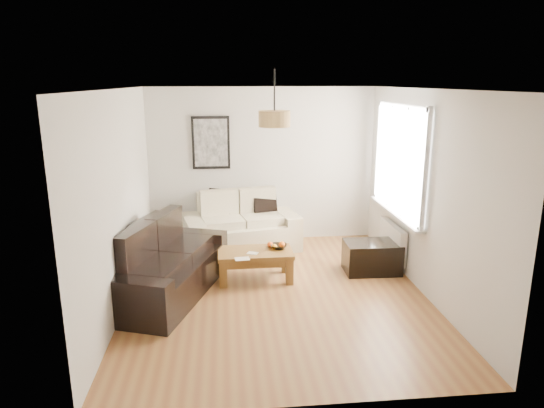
{
  "coord_description": "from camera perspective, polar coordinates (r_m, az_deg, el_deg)",
  "views": [
    {
      "loc": [
        -0.64,
        -5.73,
        2.69
      ],
      "look_at": [
        0.0,
        0.6,
        1.05
      ],
      "focal_mm": 31.63,
      "sensor_mm": 36.0,
      "label": 1
    }
  ],
  "objects": [
    {
      "name": "wall_left",
      "position": [
        6.03,
        -17.66,
        0.43
      ],
      "size": [
        0.04,
        4.5,
        2.6
      ],
      "primitive_type": null,
      "color": "silver",
      "rests_on": "floor"
    },
    {
      "name": "wall_right",
      "position": [
        6.42,
        17.69,
        1.25
      ],
      "size": [
        0.04,
        4.5,
        2.6
      ],
      "primitive_type": null,
      "color": "silver",
      "rests_on": "floor"
    },
    {
      "name": "wall_front",
      "position": [
        3.8,
        4.34,
        -7.06
      ],
      "size": [
        3.8,
        0.04,
        2.6
      ],
      "primitive_type": null,
      "color": "silver",
      "rests_on": "floor"
    },
    {
      "name": "papers",
      "position": [
        6.34,
        -3.57,
        -6.53
      ],
      "size": [
        0.2,
        0.15,
        0.01
      ],
      "primitive_type": "cube",
      "rotation": [
        0.0,
        0.0,
        0.08
      ],
      "color": "silver",
      "rests_on": "coffee_table"
    },
    {
      "name": "poster",
      "position": [
        8.02,
        -7.28,
        7.25
      ],
      "size": [
        0.62,
        0.04,
        0.87
      ],
      "primitive_type": null,
      "color": "black",
      "rests_on": "wall_back"
    },
    {
      "name": "fruit_bowl",
      "position": [
        6.71,
        0.84,
        -5.07
      ],
      "size": [
        0.27,
        0.27,
        0.06
      ],
      "primitive_type": "imported",
      "rotation": [
        0.0,
        0.0,
        -0.17
      ],
      "color": "black",
      "rests_on": "coffee_table"
    },
    {
      "name": "orange_b",
      "position": [
        6.76,
        1.18,
        -4.82
      ],
      "size": [
        0.1,
        0.1,
        0.09
      ],
      "primitive_type": "sphere",
      "rotation": [
        0.0,
        0.0,
        -0.16
      ],
      "color": "orange",
      "rests_on": "fruit_bowl"
    },
    {
      "name": "window_bay",
      "position": [
        7.08,
        15.05,
        5.1
      ],
      "size": [
        0.14,
        1.9,
        1.6
      ],
      "primitive_type": null,
      "color": "white",
      "rests_on": "wall_right"
    },
    {
      "name": "floor",
      "position": [
        6.37,
        0.55,
        -10.56
      ],
      "size": [
        4.5,
        4.5,
        0.0
      ],
      "primitive_type": "plane",
      "color": "brown",
      "rests_on": "ground"
    },
    {
      "name": "radiator",
      "position": [
        7.35,
        14.14,
        -4.32
      ],
      "size": [
        0.1,
        0.9,
        0.52
      ],
      "primitive_type": "cube",
      "color": "white",
      "rests_on": "wall_right"
    },
    {
      "name": "cushion_right",
      "position": [
        8.0,
        -0.93,
        0.46
      ],
      "size": [
        0.41,
        0.22,
        0.4
      ],
      "primitive_type": "cube",
      "rotation": [
        0.0,
        0.0,
        0.25
      ],
      "color": "black",
      "rests_on": "loveseat_cream"
    },
    {
      "name": "loveseat_cream",
      "position": [
        7.84,
        -3.72,
        -2.18
      ],
      "size": [
        1.97,
        1.34,
        0.9
      ],
      "primitive_type": null,
      "rotation": [
        0.0,
        0.0,
        0.21
      ],
      "color": "beige",
      "rests_on": "floor"
    },
    {
      "name": "ceiling",
      "position": [
        5.77,
        0.61,
        13.55
      ],
      "size": [
        3.8,
        4.5,
        0.0
      ],
      "primitive_type": null,
      "color": "white",
      "rests_on": "floor"
    },
    {
      "name": "cushion_left",
      "position": [
        7.97,
        -6.11,
        0.36
      ],
      "size": [
        0.42,
        0.28,
        0.4
      ],
      "primitive_type": "cube",
      "rotation": [
        0.0,
        0.0,
        -0.43
      ],
      "color": "black",
      "rests_on": "loveseat_cream"
    },
    {
      "name": "pendant_shade",
      "position": [
        6.08,
        0.29,
        10.11
      ],
      "size": [
        0.4,
        0.4,
        0.2
      ],
      "primitive_type": "cylinder",
      "color": "tan",
      "rests_on": "ceiling"
    },
    {
      "name": "coffee_table",
      "position": [
        6.7,
        -1.99,
        -7.28
      ],
      "size": [
        1.03,
        0.57,
        0.42
      ],
      "primitive_type": null,
      "rotation": [
        0.0,
        0.0,
        0.01
      ],
      "color": "brown",
      "rests_on": "floor"
    },
    {
      "name": "orange_c",
      "position": [
        6.75,
        -0.23,
        -4.84
      ],
      "size": [
        0.1,
        0.1,
        0.08
      ],
      "primitive_type": "sphere",
      "rotation": [
        0.0,
        0.0,
        0.3
      ],
      "color": "#FF5C15",
      "rests_on": "fruit_bowl"
    },
    {
      "name": "wall_back",
      "position": [
        8.13,
        -1.17,
        4.61
      ],
      "size": [
        3.8,
        0.04,
        2.6
      ],
      "primitive_type": null,
      "color": "silver",
      "rests_on": "floor"
    },
    {
      "name": "sofa_leather",
      "position": [
        6.34,
        -12.63,
        -6.66
      ],
      "size": [
        1.62,
        2.27,
        0.89
      ],
      "primitive_type": null,
      "rotation": [
        0.0,
        0.0,
        1.24
      ],
      "color": "black",
      "rests_on": "floor"
    },
    {
      "name": "orange_a",
      "position": [
        6.66,
        0.29,
        -5.11
      ],
      "size": [
        0.08,
        0.08,
        0.07
      ],
      "primitive_type": "sphere",
      "rotation": [
        0.0,
        0.0,
        0.01
      ],
      "color": "orange",
      "rests_on": "fruit_bowl"
    },
    {
      "name": "ottoman",
      "position": [
        7.1,
        11.8,
        -6.2
      ],
      "size": [
        0.79,
        0.52,
        0.45
      ],
      "primitive_type": "cube",
      "rotation": [
        0.0,
        0.0,
        -0.02
      ],
      "color": "black",
      "rests_on": "floor"
    }
  ]
}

